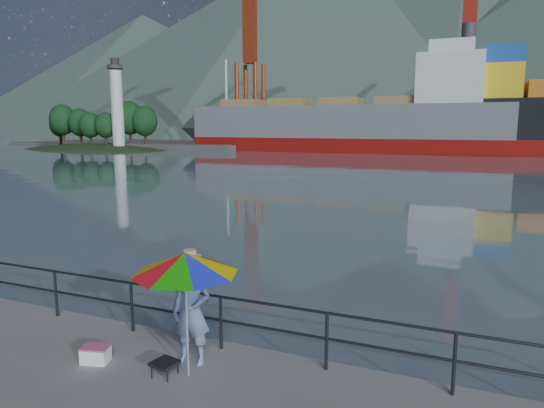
{
  "coord_description": "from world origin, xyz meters",
  "views": [
    {
      "loc": [
        7.08,
        -5.66,
        4.08
      ],
      "look_at": [
        2.22,
        6.0,
        2.0
      ],
      "focal_mm": 32.0,
      "sensor_mm": 36.0,
      "label": 1
    }
  ],
  "objects_px": {
    "fisherman": "(191,311)",
    "bulk_carrier": "(355,124)",
    "cooler_bag": "(96,355)",
    "beach_umbrella": "(185,263)"
  },
  "relations": [
    {
      "from": "fisherman",
      "to": "cooler_bag",
      "type": "height_order",
      "value": "fisherman"
    },
    {
      "from": "fisherman",
      "to": "cooler_bag",
      "type": "distance_m",
      "value": 1.86
    },
    {
      "from": "fisherman",
      "to": "beach_umbrella",
      "type": "xyz_separation_m",
      "value": [
        0.19,
        -0.43,
        0.98
      ]
    },
    {
      "from": "fisherman",
      "to": "bulk_carrier",
      "type": "distance_m",
      "value": 70.51
    },
    {
      "from": "cooler_bag",
      "to": "beach_umbrella",
      "type": "bearing_deg",
      "value": -8.54
    },
    {
      "from": "fisherman",
      "to": "beach_umbrella",
      "type": "relative_size",
      "value": 0.89
    },
    {
      "from": "cooler_bag",
      "to": "bulk_carrier",
      "type": "distance_m",
      "value": 70.93
    },
    {
      "from": "bulk_carrier",
      "to": "cooler_bag",
      "type": "bearing_deg",
      "value": -80.44
    },
    {
      "from": "fisherman",
      "to": "cooler_bag",
      "type": "bearing_deg",
      "value": -166.49
    },
    {
      "from": "beach_umbrella",
      "to": "fisherman",
      "type": "bearing_deg",
      "value": 113.44
    }
  ]
}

